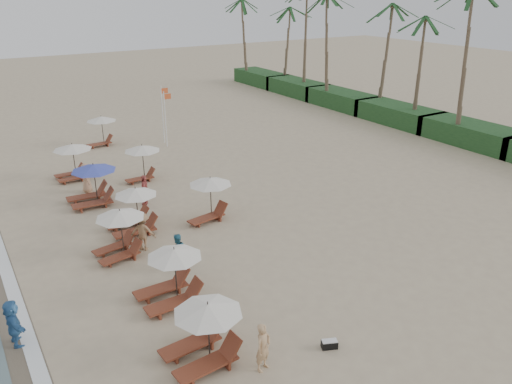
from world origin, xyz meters
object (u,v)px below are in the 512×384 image
inland_station_2 (100,127)px  lounger_station_1 (169,279)px  lounger_station_3 (132,213)px  beachgoer_far_b (86,178)px  beachgoer_far_a (145,190)px  duffel_bag (329,344)px  lounger_station_0 (201,335)px  flag_pole_near (166,116)px  beachgoer_near (263,347)px  lounger_station_5 (71,160)px  beachgoer_mid_b (143,232)px  inland_station_1 (141,158)px  lounger_station_4 (91,186)px  beachgoer_mid_a (177,252)px  waterline_walker (13,323)px  lounger_station_2 (117,233)px  inland_station_0 (208,196)px

inland_station_2 → lounger_station_1: bearing=-99.8°
lounger_station_3 → beachgoer_far_b: (-0.53, 6.48, -0.13)m
beachgoer_far_a → duffel_bag: size_ratio=2.88×
lounger_station_0 → flag_pole_near: (8.40, 22.75, 1.34)m
beachgoer_near → flag_pole_near: flag_pole_near is taller
flag_pole_near → duffel_bag: bearing=-100.4°
lounger_station_5 → beachgoer_mid_b: (0.48, -11.17, -0.38)m
beachgoer_near → beachgoer_mid_b: (-0.39, 9.60, 0.07)m
inland_station_1 → lounger_station_4: bearing=-150.7°
beachgoer_mid_a → duffel_bag: bearing=103.9°
beachgoer_far_b → flag_pole_near: (7.64, 6.03, 1.46)m
inland_station_2 → lounger_station_5: bearing=-120.3°
waterline_walker → beachgoer_far_a: bearing=-44.7°
inland_station_2 → lounger_station_0: bearing=-99.4°
lounger_station_0 → beachgoer_far_a: lounger_station_0 is taller
lounger_station_0 → duffel_bag: bearing=-24.3°
beachgoer_mid_b → lounger_station_2: bearing=35.5°
beachgoer_mid_b → waterline_walker: 7.34m
lounger_station_4 → duffel_bag: lounger_station_4 is taller
lounger_station_3 → inland_station_1: bearing=66.0°
beachgoer_mid_a → flag_pole_near: 18.38m
lounger_station_5 → beachgoer_far_a: bearing=-68.6°
lounger_station_3 → waterline_walker: 8.82m
beachgoer_mid_a → lounger_station_1: bearing=56.1°
inland_station_0 → beachgoer_far_a: bearing=119.3°
lounger_station_3 → beachgoer_far_b: lounger_station_3 is taller
lounger_station_0 → beachgoer_far_a: 13.49m
lounger_station_1 → lounger_station_4: size_ratio=0.92×
inland_station_2 → beachgoer_far_b: 9.59m
beachgoer_near → inland_station_0: bearing=50.4°
lounger_station_0 → lounger_station_5: (0.59, 19.36, 0.30)m
beachgoer_far_a → lounger_station_5: bearing=-127.4°
beachgoer_far_b → lounger_station_3: bearing=-165.3°
waterline_walker → duffel_bag: waterline_walker is taller
lounger_station_3 → inland_station_0: bearing=-12.0°
lounger_station_0 → inland_station_0: 10.74m
inland_station_1 → beachgoer_mid_a: size_ratio=1.51×
lounger_station_5 → beachgoer_mid_b: size_ratio=1.36×
lounger_station_0 → beachgoer_mid_b: size_ratio=1.49×
beachgoer_mid_b → beachgoer_far_a: beachgoer_mid_b is taller
beachgoer_far_a → lounger_station_2: bearing=-1.0°
lounger_station_3 → beachgoer_near: size_ratio=1.53×
beachgoer_mid_a → beachgoer_far_b: (-0.93, 11.01, 0.05)m
beachgoer_near → beachgoer_mid_b: beachgoer_mid_b is taller
beachgoer_far_b → flag_pole_near: flag_pole_near is taller
beachgoer_mid_a → flag_pole_near: bearing=-114.1°
lounger_station_1 → lounger_station_3: size_ratio=1.02×
beachgoer_mid_a → duffel_bag: 7.82m
lounger_station_3 → duffel_bag: bearing=-77.7°
inland_station_0 → inland_station_1: size_ratio=1.10×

